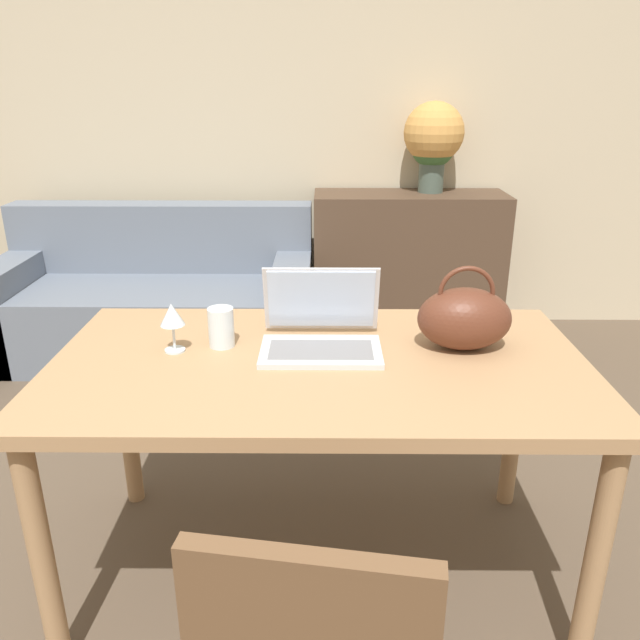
{
  "coord_description": "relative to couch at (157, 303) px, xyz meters",
  "views": [
    {
      "loc": [
        0.14,
        -1.02,
        1.49
      ],
      "look_at": [
        0.13,
        0.6,
        0.87
      ],
      "focal_mm": 35.0,
      "sensor_mm": 36.0,
      "label": 1
    }
  ],
  "objects": [
    {
      "name": "handbag",
      "position": [
        1.38,
        -1.7,
        0.56
      ],
      "size": [
        0.27,
        0.19,
        0.25
      ],
      "color": "#592D1E",
      "rests_on": "dining_table"
    },
    {
      "name": "laptop",
      "position": [
        0.96,
        -1.68,
        0.52
      ],
      "size": [
        0.35,
        0.29,
        0.23
      ],
      "color": "silver",
      "rests_on": "dining_table"
    },
    {
      "name": "dining_table",
      "position": [
        0.96,
        -1.78,
        0.38
      ],
      "size": [
        1.53,
        0.84,
        0.75
      ],
      "color": "#A87F56",
      "rests_on": "ground_plane"
    },
    {
      "name": "wine_glass",
      "position": [
        0.53,
        -1.73,
        0.57
      ],
      "size": [
        0.07,
        0.07,
        0.15
      ],
      "color": "silver",
      "rests_on": "dining_table"
    },
    {
      "name": "couch",
      "position": [
        0.0,
        0.0,
        0.0
      ],
      "size": [
        1.78,
        0.79,
        0.82
      ],
      "color": "slate",
      "rests_on": "ground_plane"
    },
    {
      "name": "flower_vase",
      "position": [
        1.59,
        0.32,
        0.89
      ],
      "size": [
        0.35,
        0.35,
        0.51
      ],
      "color": "#47564C",
      "rests_on": "sideboard"
    },
    {
      "name": "drinking_glass",
      "position": [
        0.67,
        -1.69,
        0.52
      ],
      "size": [
        0.08,
        0.08,
        0.12
      ],
      "color": "silver",
      "rests_on": "dining_table"
    },
    {
      "name": "sideboard",
      "position": [
        1.47,
        0.28,
        0.15
      ],
      "size": [
        1.13,
        0.4,
        0.88
      ],
      "color": "#4C3828",
      "rests_on": "ground_plane"
    },
    {
      "name": "wall_back",
      "position": [
        0.83,
        0.53,
        1.06
      ],
      "size": [
        10.0,
        0.06,
        2.7
      ],
      "color": "beige",
      "rests_on": "ground_plane"
    }
  ]
}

